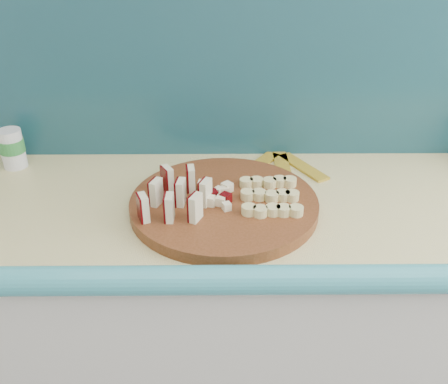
% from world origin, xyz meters
% --- Properties ---
extents(kitchen_counter, '(2.20, 0.63, 0.91)m').
position_xyz_m(kitchen_counter, '(0.10, 1.50, 0.46)').
color(kitchen_counter, beige).
rests_on(kitchen_counter, ground).
extents(backsplash, '(2.20, 0.02, 0.50)m').
position_xyz_m(backsplash, '(0.10, 1.79, 1.16)').
color(backsplash, teal).
rests_on(backsplash, kitchen_counter).
extents(cutting_board, '(0.46, 0.46, 0.03)m').
position_xyz_m(cutting_board, '(-0.20, 1.46, 0.92)').
color(cutting_board, '#4B2810').
rests_on(cutting_board, kitchen_counter).
extents(apple_wedges, '(0.16, 0.18, 0.06)m').
position_xyz_m(apple_wedges, '(-0.31, 1.44, 0.97)').
color(apple_wedges, beige).
rests_on(apple_wedges, cutting_board).
extents(apple_chunks, '(0.07, 0.08, 0.02)m').
position_xyz_m(apple_chunks, '(-0.23, 1.46, 0.95)').
color(apple_chunks, '#FFEFCB').
rests_on(apple_chunks, cutting_board).
extents(banana_slices, '(0.15, 0.17, 0.02)m').
position_xyz_m(banana_slices, '(-0.09, 1.46, 0.95)').
color(banana_slices, '#D7CB83').
rests_on(banana_slices, cutting_board).
extents(canister, '(0.07, 0.07, 0.11)m').
position_xyz_m(canister, '(-0.79, 1.70, 0.97)').
color(canister, silver).
rests_on(canister, kitchen_counter).
extents(banana_peel, '(0.26, 0.22, 0.01)m').
position_xyz_m(banana_peel, '(-0.03, 1.70, 0.91)').
color(banana_peel, gold).
rests_on(banana_peel, kitchen_counter).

